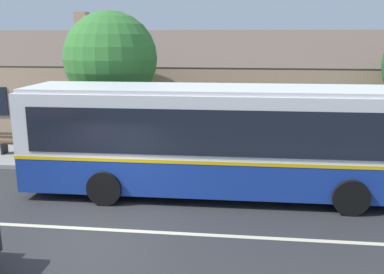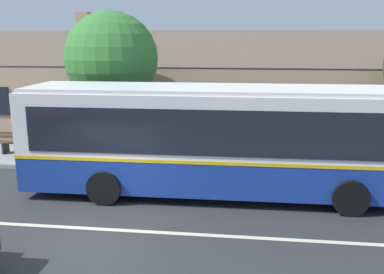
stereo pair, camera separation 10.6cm
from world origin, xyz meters
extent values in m
plane|color=#2D2D30|center=(0.00, 0.00, 0.00)|extent=(300.00, 300.00, 0.00)
cube|color=gray|center=(0.00, 6.00, 0.07)|extent=(60.00, 3.00, 0.15)
cube|color=beige|center=(0.00, 0.00, 0.00)|extent=(60.00, 0.16, 0.01)
cube|color=tan|center=(1.43, 13.80, 1.69)|extent=(25.99, 10.29, 3.38)
cube|color=brown|center=(1.43, 11.22, 4.20)|extent=(26.59, 5.19, 1.78)
cube|color=brown|center=(1.43, 16.37, 4.20)|extent=(26.59, 5.19, 1.78)
cube|color=tan|center=(-5.72, 14.83, 5.52)|extent=(0.70, 0.70, 1.20)
cube|color=black|center=(1.43, 8.62, 1.86)|extent=(1.10, 0.06, 1.30)
cube|color=#4C3323|center=(5.33, 8.62, 1.05)|extent=(1.00, 0.06, 2.10)
cube|color=navy|center=(2.86, 2.90, 0.78)|extent=(11.70, 2.64, 1.02)
cube|color=gold|center=(2.86, 2.90, 1.34)|extent=(11.72, 2.66, 0.10)
cube|color=white|center=(2.86, 2.90, 2.28)|extent=(11.70, 2.64, 1.78)
cube|color=white|center=(2.86, 2.90, 3.23)|extent=(11.46, 2.51, 0.12)
cube|color=black|center=(2.85, 4.16, 2.18)|extent=(10.73, 0.16, 1.28)
cube|color=black|center=(2.88, 1.64, 2.18)|extent=(10.73, 0.16, 1.28)
cube|color=#B21919|center=(1.39, 4.15, 0.78)|extent=(3.27, 0.07, 0.71)
cube|color=black|center=(7.40, 4.23, 1.55)|extent=(0.90, 0.04, 2.54)
cylinder|color=black|center=(6.46, 4.19, 0.50)|extent=(1.00, 0.29, 1.00)
cylinder|color=black|center=(6.49, 1.69, 0.50)|extent=(1.00, 0.29, 1.00)
cylinder|color=black|center=(-0.36, 4.11, 0.50)|extent=(1.00, 0.29, 1.00)
cylinder|color=black|center=(-0.33, 1.61, 0.50)|extent=(1.00, 0.29, 1.00)
cube|color=brown|center=(-5.31, 6.16, 0.60)|extent=(1.54, 0.10, 0.04)
cube|color=brown|center=(-5.31, 6.02, 0.60)|extent=(1.54, 0.10, 0.04)
cube|color=brown|center=(-5.31, 5.87, 0.60)|extent=(1.54, 0.10, 0.04)
cube|color=brown|center=(-5.31, 5.75, 0.90)|extent=(1.54, 0.04, 0.10)
cube|color=brown|center=(-5.31, 5.75, 1.04)|extent=(1.54, 0.04, 0.10)
cube|color=black|center=(-4.69, 6.02, 0.38)|extent=(0.08, 0.43, 0.45)
cube|color=black|center=(-5.92, 6.02, 0.38)|extent=(0.08, 0.43, 0.45)
cylinder|color=#4C3828|center=(-1.53, 6.52, 1.38)|extent=(0.37, 0.37, 2.76)
sphere|color=#387A33|center=(-1.53, 6.52, 3.92)|extent=(3.57, 3.57, 3.57)
camera|label=1|loc=(3.51, -9.58, 4.70)|focal=40.00mm
camera|label=2|loc=(3.62, -9.57, 4.70)|focal=40.00mm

